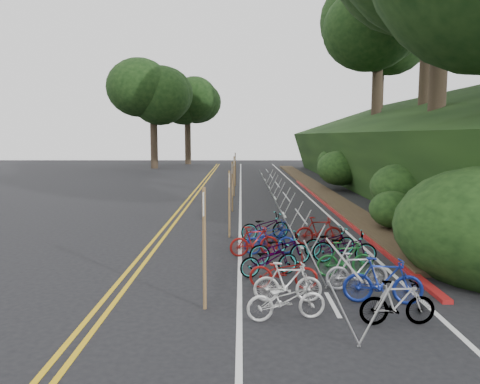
# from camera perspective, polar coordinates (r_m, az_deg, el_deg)

# --- Properties ---
(ground) EXTENTS (120.00, 120.00, 0.00)m
(ground) POSITION_cam_1_polar(r_m,az_deg,el_deg) (12.76, -4.60, -10.36)
(ground) COLOR black
(ground) RESTS_ON ground
(road_markings) EXTENTS (7.47, 80.00, 0.01)m
(road_markings) POSITION_cam_1_polar(r_m,az_deg,el_deg) (22.57, -0.90, -2.74)
(road_markings) COLOR gold
(road_markings) RESTS_ON ground
(red_curb) EXTENTS (0.25, 28.00, 0.10)m
(red_curb) POSITION_cam_1_polar(r_m,az_deg,el_deg) (24.87, 10.94, -1.85)
(red_curb) COLOR maroon
(red_curb) RESTS_ON ground
(embankment) EXTENTS (14.30, 48.14, 9.11)m
(embankment) POSITION_cam_1_polar(r_m,az_deg,el_deg) (33.41, 21.10, 4.36)
(embankment) COLOR black
(embankment) RESTS_ON ground
(tree_cluster) EXTENTS (33.27, 54.73, 19.87)m
(tree_cluster) POSITION_cam_1_polar(r_m,az_deg,el_deg) (36.30, 14.98, 20.35)
(tree_cluster) COLOR #2D2319
(tree_cluster) RESTS_ON ground
(bike_rack_front) EXTENTS (1.19, 3.43, 1.26)m
(bike_rack_front) POSITION_cam_1_polar(r_m,az_deg,el_deg) (10.25, 12.22, -9.40)
(bike_rack_front) COLOR #9A9B9C
(bike_rack_front) RESTS_ON ground
(bike_racks_rest) EXTENTS (1.14, 23.00, 1.17)m
(bike_racks_rest) POSITION_cam_1_polar(r_m,az_deg,el_deg) (25.39, 4.56, 0.26)
(bike_racks_rest) COLOR #9A9B9C
(bike_racks_rest) RESTS_ON ground
(signpost_near) EXTENTS (0.08, 0.40, 2.69)m
(signpost_near) POSITION_cam_1_polar(r_m,az_deg,el_deg) (10.16, -4.38, -5.91)
(signpost_near) COLOR brown
(signpost_near) RESTS_ON ground
(signposts_rest) EXTENTS (0.08, 18.40, 2.50)m
(signposts_rest) POSITION_cam_1_polar(r_m,az_deg,el_deg) (26.26, -0.83, 1.76)
(signposts_rest) COLOR brown
(signposts_rest) RESTS_ON ground
(bike_front) EXTENTS (0.81, 1.65, 0.96)m
(bike_front) POSITION_cam_1_polar(r_m,az_deg,el_deg) (14.81, 1.75, -6.00)
(bike_front) COLOR maroon
(bike_front) RESTS_ON ground
(bike_valet) EXTENTS (3.38, 9.53, 1.07)m
(bike_valet) POSITION_cam_1_polar(r_m,az_deg,el_deg) (13.47, 8.10, -7.41)
(bike_valet) COLOR beige
(bike_valet) RESTS_ON ground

